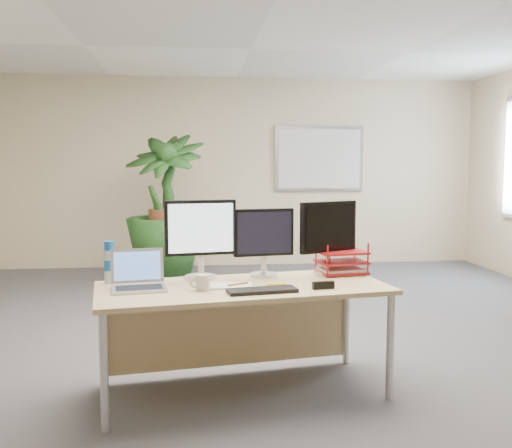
{
  "coord_description": "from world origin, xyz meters",
  "views": [
    {
      "loc": [
        -0.63,
        -4.23,
        1.47
      ],
      "look_at": [
        -0.12,
        0.35,
        0.99
      ],
      "focal_mm": 40.0,
      "sensor_mm": 36.0,
      "label": 1
    }
  ],
  "objects": [
    {
      "name": "back_wall",
      "position": [
        0.0,
        4.0,
        1.35
      ],
      "size": [
        7.0,
        0.04,
        2.7
      ],
      "primitive_type": "cube",
      "color": "beige",
      "rests_on": "floor"
    },
    {
      "name": "yellow_highlighter",
      "position": [
        -0.11,
        -0.71,
        0.71
      ],
      "size": [
        0.13,
        0.03,
        0.02
      ],
      "primitive_type": "cylinder",
      "rotation": [
        0.0,
        1.57,
        0.07
      ],
      "color": "yellow",
      "rests_on": "desk"
    },
    {
      "name": "laptop",
      "position": [
        -0.98,
        -0.69,
        0.76
      ],
      "size": [
        0.37,
        0.33,
        0.24
      ],
      "color": "#BDBDC1",
      "rests_on": "desk"
    },
    {
      "name": "whiteboard",
      "position": [
        1.2,
        3.97,
        1.55
      ],
      "size": [
        1.3,
        0.04,
        0.95
      ],
      "color": "#ACACB1",
      "rests_on": "back_wall"
    },
    {
      "name": "orange_pen",
      "position": [
        -0.36,
        -0.7,
        0.72
      ],
      "size": [
        0.14,
        0.08,
        0.01
      ],
      "primitive_type": "cylinder",
      "rotation": [
        0.0,
        1.57,
        0.5
      ],
      "color": "#DA5418",
      "rests_on": "spiral_notebook"
    },
    {
      "name": "coffee_mug",
      "position": [
        -0.58,
        -0.78,
        0.75
      ],
      "size": [
        0.12,
        0.09,
        0.1
      ],
      "color": "silver",
      "rests_on": "desk"
    },
    {
      "name": "floor_plant",
      "position": [
        -0.97,
        2.73,
        0.75
      ],
      "size": [
        1.09,
        1.09,
        1.5
      ],
      "primitive_type": "imported",
      "rotation": [
        0.0,
        0.0,
        -0.38
      ],
      "color": "#153513",
      "rests_on": "floor"
    },
    {
      "name": "monitor_right",
      "position": [
        -0.15,
        -0.39,
        0.97
      ],
      "size": [
        0.42,
        0.19,
        0.47
      ],
      "color": "silver",
      "rests_on": "desk"
    },
    {
      "name": "letter_tray",
      "position": [
        0.4,
        -0.36,
        0.77
      ],
      "size": [
        0.36,
        0.3,
        0.15
      ],
      "color": "#A21316",
      "rests_on": "desk"
    },
    {
      "name": "water_bottle",
      "position": [
        -1.17,
        -0.51,
        0.83
      ],
      "size": [
        0.07,
        0.07,
        0.27
      ],
      "color": "silver",
      "rests_on": "desk"
    },
    {
      "name": "desk",
      "position": [
        -0.34,
        -0.58,
        0.56
      ],
      "size": [
        1.93,
        1.04,
        0.7
      ],
      "color": "tan",
      "rests_on": "floor"
    },
    {
      "name": "keyboard",
      "position": [
        -0.22,
        -0.88,
        0.71
      ],
      "size": [
        0.44,
        0.2,
        0.02
      ],
      "primitive_type": "cube",
      "rotation": [
        0.0,
        0.0,
        0.15
      ],
      "color": "black",
      "rests_on": "desk"
    },
    {
      "name": "spiral_notebook",
      "position": [
        -0.39,
        -0.7,
        0.71
      ],
      "size": [
        0.27,
        0.21,
        0.01
      ],
      "primitive_type": "cube",
      "rotation": [
        0.0,
        0.0,
        -0.06
      ],
      "color": "silver",
      "rests_on": "desk"
    },
    {
      "name": "monitor_dark",
      "position": [
        0.31,
        -0.36,
        1.0
      ],
      "size": [
        0.43,
        0.23,
        0.51
      ],
      "color": "silver",
      "rests_on": "desk"
    },
    {
      "name": "stapler",
      "position": [
        0.17,
        -0.83,
        0.73
      ],
      "size": [
        0.14,
        0.06,
        0.05
      ],
      "primitive_type": "cube",
      "rotation": [
        0.0,
        0.0,
        0.15
      ],
      "color": "black",
      "rests_on": "desk"
    },
    {
      "name": "monitor_left",
      "position": [
        -0.58,
        -0.43,
        1.01
      ],
      "size": [
        0.48,
        0.22,
        0.53
      ],
      "color": "silver",
      "rests_on": "desk"
    },
    {
      "name": "floor",
      "position": [
        0.0,
        0.0,
        0.0
      ],
      "size": [
        8.0,
        8.0,
        0.0
      ],
      "primitive_type": "plane",
      "color": "#4C4C51",
      "rests_on": "ground"
    }
  ]
}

